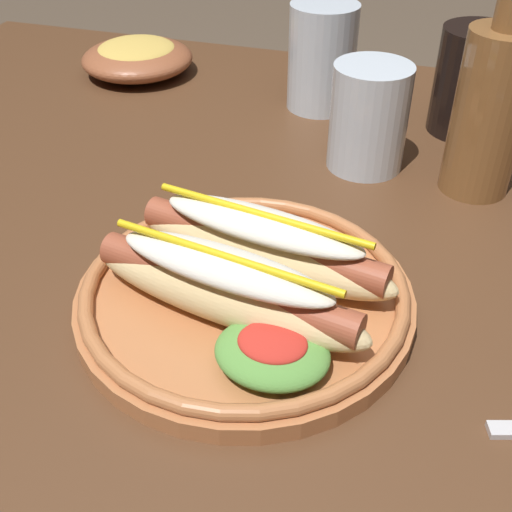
{
  "coord_description": "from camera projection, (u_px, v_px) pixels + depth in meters",
  "views": [
    {
      "loc": [
        0.18,
        -0.48,
        1.09
      ],
      "look_at": [
        0.05,
        -0.08,
        0.77
      ],
      "focal_mm": 44.71,
      "sensor_mm": 36.0,
      "label": 1
    }
  ],
  "objects": [
    {
      "name": "dining_table",
      "position": [
        232.0,
        300.0,
        0.68
      ],
      "size": [
        1.15,
        0.94,
        0.74
      ],
      "color": "#51331E",
      "rests_on": "ground_plane"
    },
    {
      "name": "hot_dog_plate",
      "position": [
        246.0,
        285.0,
        0.5
      ],
      "size": [
        0.27,
        0.27,
        0.08
      ],
      "color": "#B77042",
      "rests_on": "dining_table"
    },
    {
      "name": "soda_cup",
      "position": [
        473.0,
        81.0,
        0.74
      ],
      "size": [
        0.09,
        0.09,
        0.12
      ],
      "primitive_type": "cylinder",
      "color": "black",
      "rests_on": "dining_table"
    },
    {
      "name": "water_cup",
      "position": [
        322.0,
        57.0,
        0.79
      ],
      "size": [
        0.08,
        0.08,
        0.13
      ],
      "primitive_type": "cylinder",
      "color": "silver",
      "rests_on": "dining_table"
    },
    {
      "name": "extra_cup",
      "position": [
        369.0,
        118.0,
        0.67
      ],
      "size": [
        0.08,
        0.08,
        0.11
      ],
      "primitive_type": "cylinder",
      "color": "silver",
      "rests_on": "dining_table"
    },
    {
      "name": "glass_bottle",
      "position": [
        491.0,
        106.0,
        0.61
      ],
      "size": [
        0.07,
        0.07,
        0.23
      ],
      "color": "brown",
      "rests_on": "dining_table"
    },
    {
      "name": "side_bowl",
      "position": [
        137.0,
        57.0,
        0.9
      ],
      "size": [
        0.16,
        0.16,
        0.05
      ],
      "color": "brown",
      "rests_on": "dining_table"
    }
  ]
}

